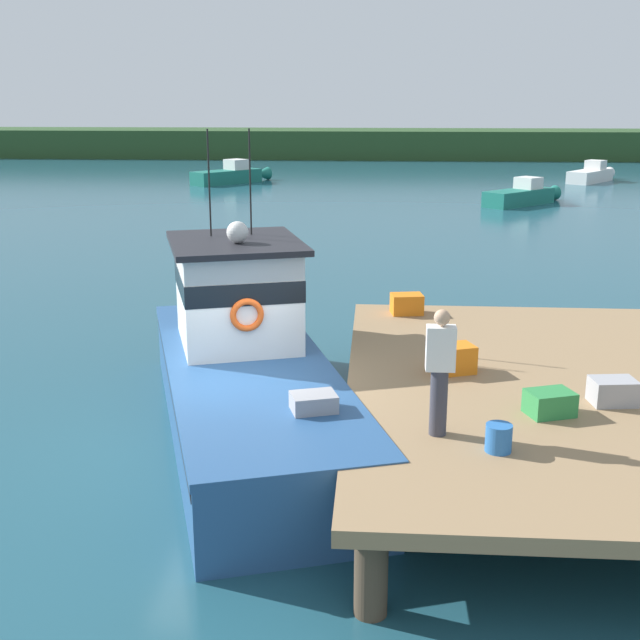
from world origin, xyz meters
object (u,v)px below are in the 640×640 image
Objects in this scene: deckhand_by_the_boat at (440,370)px; mooring_buoy_outer at (266,264)px; moored_boat_far_right at (231,175)px; crate_single_far at (550,403)px; crate_stack_mid_dock at (454,359)px; moored_boat_near_channel at (592,175)px; bait_bucket at (499,438)px; mooring_buoy_spare_mooring at (192,258)px; crate_single_by_cleat at (407,304)px; mooring_buoy_channel_marker at (513,334)px; crate_stack_near_edge at (613,391)px; main_fishing_boat at (244,365)px; moored_boat_off_the_point at (523,195)px.

deckhand_by_the_boat is 16.02m from mooring_buoy_outer.
moored_boat_far_right is at bearing 102.33° from mooring_buoy_outer.
crate_single_far is 0.12× the size of moored_boat_far_right.
crate_stack_mid_dock reaches higher than moored_boat_near_channel.
moored_boat_near_channel is (22.80, 2.47, -0.04)m from moored_boat_far_right.
crate_single_far is 1.49m from bait_bucket.
crate_single_far is 1.58× the size of mooring_buoy_spare_mooring.
mooring_buoy_channel_marker is at bearing 41.82° from crate_single_by_cleat.
crate_stack_mid_dock is 0.12× the size of moored_boat_near_channel.
crate_single_by_cleat is (-1.74, 5.11, 0.03)m from crate_single_far.
bait_bucket is 18.37m from mooring_buoy_spare_mooring.
moored_boat_near_channel is (13.07, 37.85, -0.94)m from crate_single_by_cleat.
deckhand_by_the_boat is 0.34× the size of moored_boat_near_channel.
crate_single_by_cleat is 6.39m from bait_bucket.
deckhand_by_the_boat reaches higher than crate_stack_near_edge.
mooring_buoy_spare_mooring is at bearing 160.41° from mooring_buoy_outer.
crate_stack_mid_dock is at bearing 150.48° from crate_stack_near_edge.
crate_stack_mid_dock is (0.61, -3.45, 0.02)m from crate_single_by_cleat.
main_fishing_boat is at bearing 133.83° from deckhand_by_the_boat.
moored_boat_off_the_point is (6.76, 26.27, -0.93)m from crate_single_by_cleat.
crate_stack_near_edge is (5.48, -1.87, 0.37)m from main_fishing_boat.
crate_stack_near_edge is 15.68m from mooring_buoy_outer.
deckhand_by_the_boat is at bearing -88.11° from crate_single_by_cleat.
moored_boat_near_channel is at bearing 61.42° from moored_boat_off_the_point.
crate_stack_mid_dock is at bearing -70.10° from mooring_buoy_outer.
moored_boat_far_right is (-9.73, 35.38, -0.89)m from crate_single_by_cleat.
crate_single_far reaches higher than mooring_buoy_outer.
mooring_buoy_channel_marker is (-10.59, -35.64, -0.28)m from moored_boat_near_channel.
mooring_buoy_spare_mooring is at bearing 138.19° from mooring_buoy_channel_marker.
deckhand_by_the_boat is 32.84m from moored_boat_off_the_point.
mooring_buoy_channel_marker is (-0.21, 6.85, -1.19)m from crate_stack_near_edge.
main_fishing_boat is at bearing 152.63° from crate_single_far.
crate_single_by_cleat is 5.91m from deckhand_by_the_boat.
moored_boat_off_the_point is at bearing -118.58° from moored_boat_near_channel.
mooring_buoy_outer is (5.66, -25.92, -0.29)m from moored_boat_far_right.
crate_stack_near_edge is 1.00× the size of crate_single_by_cleat.
crate_single_far is 42.09m from moored_boat_far_right.
crate_stack_near_edge reaches higher than mooring_buoy_outer.
bait_bucket is at bearing -82.02° from crate_single_by_cleat.
moored_boat_far_right is (-11.47, 40.49, -0.86)m from crate_single_far.
main_fishing_boat is 16.49× the size of crate_single_far.
crate_single_by_cleat is (2.78, 2.77, 0.39)m from main_fishing_boat.
bait_bucket is at bearing -105.42° from moored_boat_near_channel.
mooring_buoy_outer is (2.58, -0.92, 0.02)m from mooring_buoy_spare_mooring.
crate_stack_mid_dock is 0.13× the size of moored_boat_off_the_point.
crate_stack_near_edge is 0.37× the size of deckhand_by_the_boat.
crate_single_by_cleat is 12.39m from mooring_buoy_spare_mooring.
main_fishing_boat is 16.49× the size of crate_stack_near_edge.
main_fishing_boat reaches higher than crate_stack_mid_dock.
main_fishing_boat is at bearing 168.59° from crate_stack_mid_dock.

